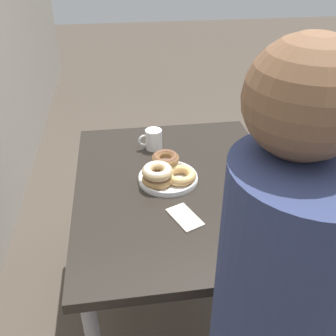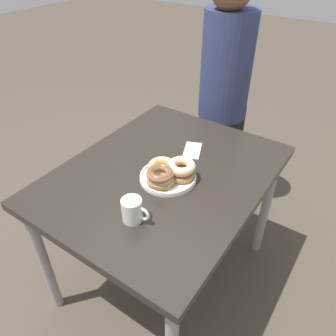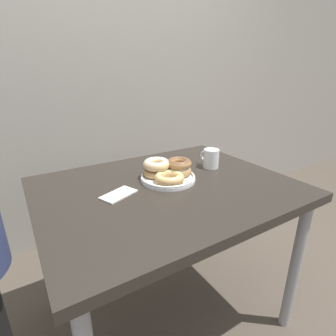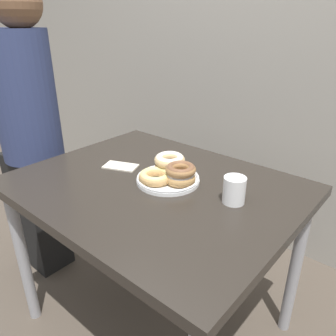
{
  "view_description": "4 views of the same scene",
  "coord_description": "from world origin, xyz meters",
  "px_view_note": "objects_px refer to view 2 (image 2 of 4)",
  "views": [
    {
      "loc": [
        -1.26,
        0.37,
        1.65
      ],
      "look_at": [
        0.03,
        0.18,
        0.82
      ],
      "focal_mm": 40.0,
      "sensor_mm": 36.0,
      "label": 1
    },
    {
      "loc": [
        0.97,
        0.82,
        1.66
      ],
      "look_at": [
        0.03,
        0.18,
        0.82
      ],
      "focal_mm": 35.0,
      "sensor_mm": 36.0,
      "label": 2
    },
    {
      "loc": [
        -0.55,
        -0.76,
        1.24
      ],
      "look_at": [
        0.03,
        0.18,
        0.82
      ],
      "focal_mm": 28.0,
      "sensor_mm": 36.0,
      "label": 3
    },
    {
      "loc": [
        0.79,
        -0.7,
        1.35
      ],
      "look_at": [
        0.03,
        0.18,
        0.82
      ],
      "focal_mm": 35.0,
      "sensor_mm": 36.0,
      "label": 4
    }
  ],
  "objects_px": {
    "dining_table": "(164,185)",
    "donut_plate": "(169,173)",
    "person_figure": "(224,98)",
    "coffee_mug": "(133,210)",
    "napkin": "(192,150)"
  },
  "relations": [
    {
      "from": "donut_plate",
      "to": "coffee_mug",
      "type": "xyz_separation_m",
      "value": [
        0.28,
        0.02,
        0.01
      ]
    },
    {
      "from": "coffee_mug",
      "to": "napkin",
      "type": "relative_size",
      "value": 0.7
    },
    {
      "from": "dining_table",
      "to": "donut_plate",
      "type": "distance_m",
      "value": 0.14
    },
    {
      "from": "dining_table",
      "to": "napkin",
      "type": "distance_m",
      "value": 0.24
    },
    {
      "from": "donut_plate",
      "to": "person_figure",
      "type": "height_order",
      "value": "person_figure"
    },
    {
      "from": "dining_table",
      "to": "coffee_mug",
      "type": "distance_m",
      "value": 0.35
    },
    {
      "from": "person_figure",
      "to": "napkin",
      "type": "height_order",
      "value": "person_figure"
    },
    {
      "from": "coffee_mug",
      "to": "person_figure",
      "type": "relative_size",
      "value": 0.08
    },
    {
      "from": "dining_table",
      "to": "napkin",
      "type": "height_order",
      "value": "napkin"
    },
    {
      "from": "dining_table",
      "to": "person_figure",
      "type": "distance_m",
      "value": 0.79
    },
    {
      "from": "dining_table",
      "to": "person_figure",
      "type": "height_order",
      "value": "person_figure"
    },
    {
      "from": "dining_table",
      "to": "donut_plate",
      "type": "bearing_deg",
      "value": 55.09
    },
    {
      "from": "donut_plate",
      "to": "dining_table",
      "type": "bearing_deg",
      "value": -124.91
    },
    {
      "from": "dining_table",
      "to": "person_figure",
      "type": "xyz_separation_m",
      "value": [
        -0.78,
        -0.1,
        0.12
      ]
    },
    {
      "from": "donut_plate",
      "to": "napkin",
      "type": "height_order",
      "value": "donut_plate"
    }
  ]
}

